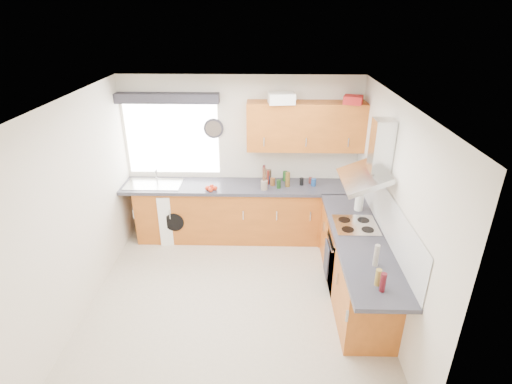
{
  "coord_description": "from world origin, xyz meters",
  "views": [
    {
      "loc": [
        0.37,
        -4.03,
        3.38
      ],
      "look_at": [
        0.25,
        0.85,
        1.1
      ],
      "focal_mm": 28.0,
      "sensor_mm": 36.0,
      "label": 1
    }
  ],
  "objects_px": {
    "oven": "(352,258)",
    "upper_cabinets": "(306,126)",
    "washing_machine": "(178,213)",
    "extractor_hood": "(372,161)"
  },
  "relations": [
    {
      "from": "oven",
      "to": "washing_machine",
      "type": "height_order",
      "value": "oven"
    },
    {
      "from": "extractor_hood",
      "to": "oven",
      "type": "bearing_deg",
      "value": 180.0
    },
    {
      "from": "extractor_hood",
      "to": "washing_machine",
      "type": "relative_size",
      "value": 0.95
    },
    {
      "from": "oven",
      "to": "washing_machine",
      "type": "relative_size",
      "value": 1.04
    },
    {
      "from": "oven",
      "to": "washing_machine",
      "type": "bearing_deg",
      "value": 154.34
    },
    {
      "from": "upper_cabinets",
      "to": "oven",
      "type": "bearing_deg",
      "value": -67.46
    },
    {
      "from": "upper_cabinets",
      "to": "washing_machine",
      "type": "bearing_deg",
      "value": -176.36
    },
    {
      "from": "oven",
      "to": "extractor_hood",
      "type": "bearing_deg",
      "value": -0.0
    },
    {
      "from": "oven",
      "to": "upper_cabinets",
      "type": "relative_size",
      "value": 0.5
    },
    {
      "from": "extractor_hood",
      "to": "upper_cabinets",
      "type": "xyz_separation_m",
      "value": [
        -0.65,
        1.33,
        0.03
      ]
    }
  ]
}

